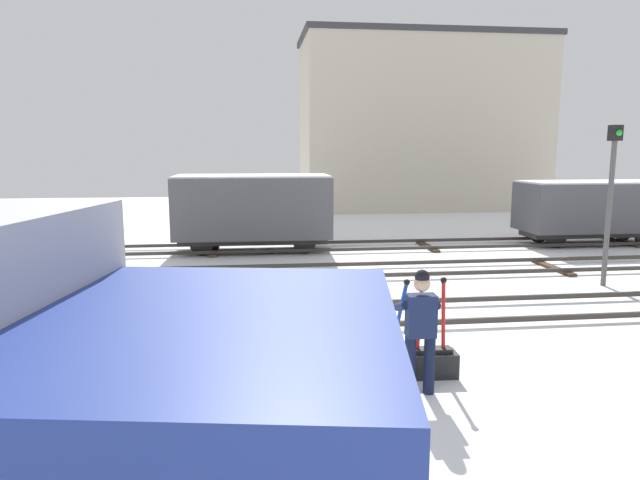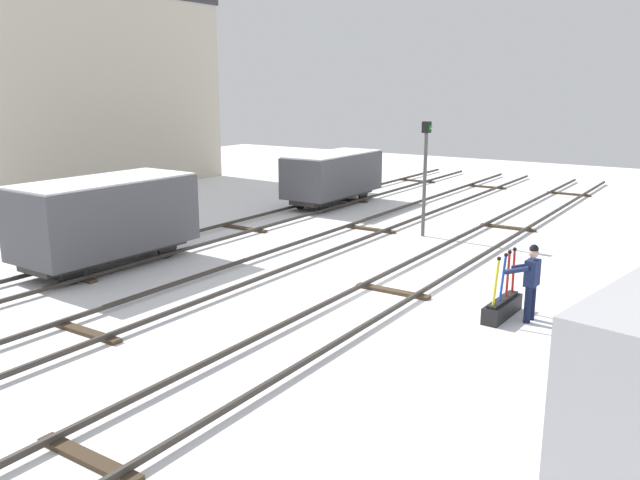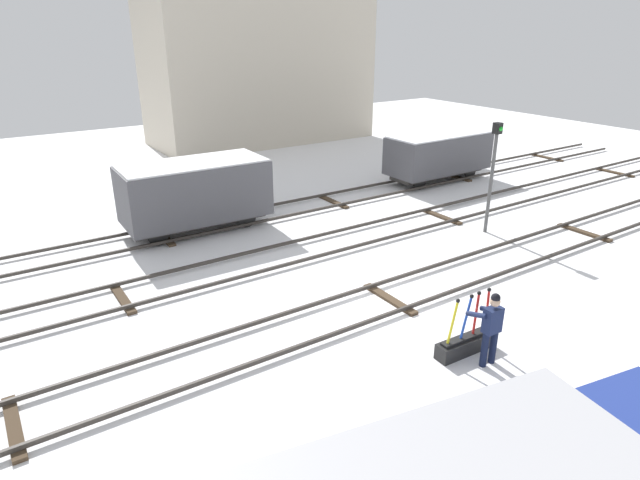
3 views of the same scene
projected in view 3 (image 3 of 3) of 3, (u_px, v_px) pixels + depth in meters
ground_plane at (389, 300)px, 14.18m from camera, size 60.00×60.00×0.00m
track_main_line at (390, 297)px, 14.14m from camera, size 44.00×1.94×0.18m
track_siding_near at (309, 248)px, 17.18m from camera, size 44.00×1.94×0.18m
track_siding_far at (256, 216)px, 20.09m from camera, size 44.00×1.94×0.18m
switch_lever_frame at (466, 342)px, 11.85m from camera, size 1.53×0.43×1.45m
rail_worker at (491, 325)px, 11.20m from camera, size 0.55×0.66×1.69m
signal_post at (493, 167)px, 17.97m from camera, size 0.24×0.32×3.79m
apartment_building at (259, 61)px, 32.06m from camera, size 13.34×5.74×9.36m
freight_car_far_end at (195, 192)px, 18.45m from camera, size 4.93×2.31×2.45m
freight_car_mid_siding at (439, 154)px, 24.44m from camera, size 4.98×2.06×2.19m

